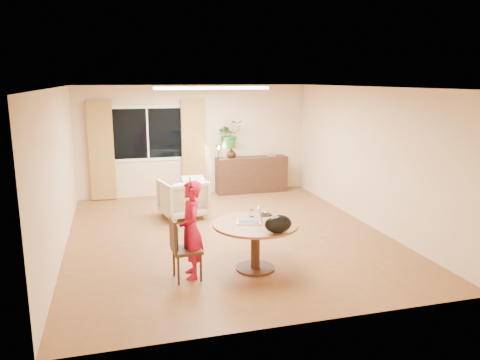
% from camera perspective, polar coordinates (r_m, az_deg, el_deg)
% --- Properties ---
extents(floor, '(6.50, 6.50, 0.00)m').
position_cam_1_polar(floor, '(8.45, -1.57, -6.69)').
color(floor, brown).
rests_on(floor, ground).
extents(ceiling, '(6.50, 6.50, 0.00)m').
position_cam_1_polar(ceiling, '(7.99, -1.69, 11.23)').
color(ceiling, white).
rests_on(ceiling, wall_back).
extents(wall_back, '(5.50, 0.00, 5.50)m').
position_cam_1_polar(wall_back, '(11.27, -5.56, 4.84)').
color(wall_back, tan).
rests_on(wall_back, floor).
extents(wall_left, '(0.00, 6.50, 6.50)m').
position_cam_1_polar(wall_left, '(7.95, -21.28, 0.96)').
color(wall_left, tan).
rests_on(wall_left, floor).
extents(wall_right, '(0.00, 6.50, 6.50)m').
position_cam_1_polar(wall_right, '(9.16, 15.35, 2.76)').
color(wall_right, tan).
rests_on(wall_right, floor).
extents(window, '(1.70, 0.03, 1.30)m').
position_cam_1_polar(window, '(11.10, -11.19, 5.59)').
color(window, white).
rests_on(window, wall_back).
extents(curtain_left, '(0.55, 0.08, 2.25)m').
position_cam_1_polar(curtain_left, '(11.04, -16.53, 3.43)').
color(curtain_left, olive).
rests_on(curtain_left, wall_back).
extents(curtain_right, '(0.55, 0.08, 2.25)m').
position_cam_1_polar(curtain_right, '(11.19, -5.71, 3.98)').
color(curtain_right, olive).
rests_on(curtain_right, wall_back).
extents(ceiling_panel, '(2.20, 0.35, 0.05)m').
position_cam_1_polar(ceiling_panel, '(9.16, -3.49, 11.12)').
color(ceiling_panel, white).
rests_on(ceiling_panel, ceiling).
extents(dining_table, '(1.24, 1.24, 0.71)m').
position_cam_1_polar(dining_table, '(6.81, 1.90, -6.47)').
color(dining_table, brown).
rests_on(dining_table, floor).
extents(dining_chair, '(0.45, 0.41, 0.89)m').
position_cam_1_polar(dining_chair, '(6.58, -6.50, -8.27)').
color(dining_chair, black).
rests_on(dining_chair, floor).
extents(child, '(0.51, 0.34, 1.38)m').
position_cam_1_polar(child, '(6.56, -5.97, -6.04)').
color(child, red).
rests_on(child, floor).
extents(laptop, '(0.42, 0.34, 0.24)m').
position_cam_1_polar(laptop, '(6.74, 1.07, -4.24)').
color(laptop, '#B7B7BC').
rests_on(laptop, dining_table).
extents(tumbler, '(0.08, 0.08, 0.10)m').
position_cam_1_polar(tumbler, '(7.07, 1.43, -4.05)').
color(tumbler, white).
rests_on(tumbler, dining_table).
extents(wine_glass, '(0.07, 0.07, 0.18)m').
position_cam_1_polar(wine_glass, '(7.06, 4.00, -3.76)').
color(wine_glass, white).
rests_on(wine_glass, dining_table).
extents(pot_lid, '(0.22, 0.22, 0.03)m').
position_cam_1_polar(pot_lid, '(7.16, 3.11, -4.16)').
color(pot_lid, white).
rests_on(pot_lid, dining_table).
extents(handbag, '(0.38, 0.23, 0.25)m').
position_cam_1_polar(handbag, '(6.32, 4.68, -5.37)').
color(handbag, black).
rests_on(handbag, dining_table).
extents(armchair, '(1.01, 1.03, 0.78)m').
position_cam_1_polar(armchair, '(9.48, -6.97, -2.20)').
color(armchair, beige).
rests_on(armchair, floor).
extents(throw, '(0.47, 0.57, 0.03)m').
position_cam_1_polar(throw, '(9.36, -5.57, 0.22)').
color(throw, beige).
rests_on(throw, armchair).
extents(sideboard, '(1.74, 0.43, 0.87)m').
position_cam_1_polar(sideboard, '(11.49, 1.41, 0.66)').
color(sideboard, black).
rests_on(sideboard, floor).
extents(vase, '(0.25, 0.25, 0.25)m').
position_cam_1_polar(vase, '(11.25, -1.08, 3.32)').
color(vase, black).
rests_on(vase, sideboard).
extents(bouquet, '(0.71, 0.66, 0.66)m').
position_cam_1_polar(bouquet, '(11.18, -1.31, 5.61)').
color(bouquet, '#386626').
rests_on(bouquet, vase).
extents(book_stack, '(0.22, 0.18, 0.08)m').
position_cam_1_polar(book_stack, '(11.56, 3.84, 3.10)').
color(book_stack, olive).
rests_on(book_stack, sideboard).
extents(desk_lamp, '(0.17, 0.17, 0.36)m').
position_cam_1_polar(desk_lamp, '(11.12, -2.64, 3.49)').
color(desk_lamp, black).
rests_on(desk_lamp, sideboard).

